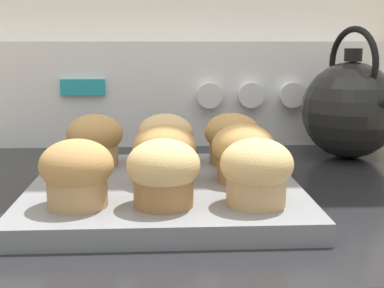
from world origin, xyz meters
TOP-DOWN VIEW (x-y plane):
  - control_panel at (0.00, 0.60)m, footprint 0.71×0.07m
  - muffin_pan at (-0.02, 0.25)m, footprint 0.31×0.31m
  - muffin_r0_c0 at (-0.11, 0.17)m, footprint 0.07×0.07m
  - muffin_r0_c1 at (-0.03, 0.16)m, footprint 0.07×0.07m
  - muffin_r0_c2 at (0.07, 0.16)m, footprint 0.07×0.07m
  - muffin_r1_c1 at (-0.02, 0.25)m, footprint 0.07×0.07m
  - muffin_r1_c2 at (0.07, 0.25)m, footprint 0.07×0.07m
  - muffin_r2_c0 at (-0.11, 0.34)m, footprint 0.07×0.07m
  - muffin_r2_c1 at (-0.02, 0.34)m, footprint 0.07×0.07m
  - muffin_r2_c2 at (0.07, 0.34)m, footprint 0.07×0.07m
  - tea_kettle at (0.27, 0.47)m, footprint 0.15×0.18m

SIDE VIEW (x-z plane):
  - muffin_pan at x=-0.02m, z-range 0.88..0.91m
  - muffin_r0_c0 at x=-0.11m, z-range 0.91..0.97m
  - muffin_r0_c1 at x=-0.03m, z-range 0.91..0.97m
  - muffin_r0_c2 at x=0.07m, z-range 0.91..0.97m
  - muffin_r1_c1 at x=-0.02m, z-range 0.91..0.97m
  - muffin_r1_c2 at x=0.07m, z-range 0.91..0.97m
  - muffin_r2_c0 at x=-0.11m, z-range 0.91..0.97m
  - muffin_r2_c1 at x=-0.02m, z-range 0.91..0.97m
  - muffin_r2_c2 at x=0.07m, z-range 0.91..0.97m
  - tea_kettle at x=0.27m, z-range 0.86..1.06m
  - control_panel at x=0.00m, z-range 0.88..1.06m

